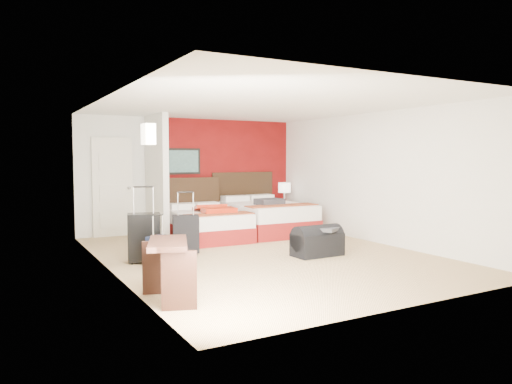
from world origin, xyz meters
TOP-DOWN VIEW (x-y plane):
  - ground at (0.00, 0.00)m, footprint 6.50×6.50m
  - room_walls at (-1.40, 1.42)m, footprint 5.02×6.52m
  - red_accent_panel at (0.75, 3.23)m, footprint 3.50×0.04m
  - partition_wall at (-1.00, 2.61)m, footprint 0.12×1.20m
  - entry_door at (-1.75, 3.20)m, footprint 0.82×0.06m
  - bed_left at (-0.18, 1.93)m, footprint 1.35×1.88m
  - bed_right at (1.27, 2.08)m, footprint 1.56×2.18m
  - red_suitcase_open at (-0.08, 1.83)m, footprint 0.74×0.95m
  - jacket_bundle at (1.17, 1.78)m, footprint 0.54×0.44m
  - nightstand at (2.16, 2.75)m, footprint 0.37×0.37m
  - table_lamp at (2.16, 2.75)m, footprint 0.32×0.32m
  - suitcase_black at (-1.91, 0.39)m, footprint 0.56×0.43m
  - suitcase_charcoal at (-1.11, 0.69)m, footprint 0.49×0.38m
  - suitcase_navy at (-1.85, -0.13)m, footprint 0.38×0.33m
  - duffel_bag at (0.76, -0.49)m, footprint 0.83×0.45m
  - jacket_draped at (0.91, -0.54)m, footprint 0.55×0.52m
  - desk at (-2.25, -1.77)m, footprint 0.68×0.93m

SIDE VIEW (x-z plane):
  - ground at x=0.00m, z-range 0.00..0.00m
  - duffel_bag at x=0.76m, z-range 0.00..0.42m
  - suitcase_navy at x=-1.85m, z-range 0.00..0.45m
  - nightstand at x=2.16m, z-range 0.00..0.51m
  - bed_left at x=-0.18m, z-range 0.00..0.55m
  - suitcase_charcoal at x=-1.11m, z-range 0.00..0.63m
  - bed_right at x=1.27m, z-range 0.00..0.64m
  - desk at x=-2.25m, z-range 0.00..0.70m
  - suitcase_black at x=-1.91m, z-range 0.00..0.74m
  - jacket_draped at x=0.91m, z-range 0.42..0.47m
  - red_suitcase_open at x=-0.08m, z-range 0.55..0.66m
  - jacket_bundle at x=1.17m, z-range 0.64..0.77m
  - table_lamp at x=2.16m, z-range 0.51..1.04m
  - entry_door at x=-1.75m, z-range 0.00..2.05m
  - red_accent_panel at x=0.75m, z-range 0.00..2.50m
  - partition_wall at x=-1.00m, z-range 0.00..2.50m
  - room_walls at x=-1.40m, z-range 0.01..2.51m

